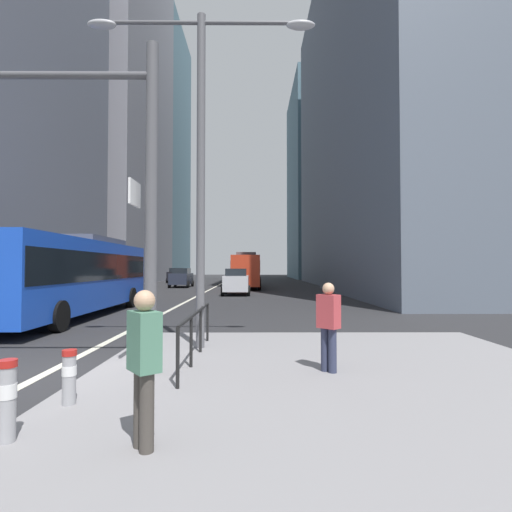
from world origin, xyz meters
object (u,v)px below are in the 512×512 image
car_receding_far (236,281)px  traffic_signal_gantry (40,153)px  car_oncoming_mid (181,277)px  city_bus_red_receding (247,269)px  pedestrian_waiting (329,323)px  bollard_left (7,396)px  bollard_right (69,374)px  city_bus_blue_oncoming (75,272)px  car_receding_near (249,275)px  bollard_back (137,336)px  street_lamp_post (201,132)px  car_oncoming_far (176,275)px  pedestrian_walking (144,361)px

car_receding_far → traffic_signal_gantry: (-2.58, -22.07, 3.12)m
car_oncoming_mid → traffic_signal_gantry: size_ratio=0.70×
traffic_signal_gantry → city_bus_red_receding: bearing=84.2°
city_bus_red_receding → car_receding_far: city_bus_red_receding is taller
car_oncoming_mid → pedestrian_waiting: 34.21m
bollard_left → bollard_right: bollard_left is taller
city_bus_blue_oncoming → bollard_right: 11.91m
car_receding_far → bollard_right: size_ratio=5.43×
car_oncoming_mid → pedestrian_waiting: car_oncoming_mid is taller
car_receding_near → car_oncoming_mid: bearing=-125.5°
car_receding_near → bollard_back: car_receding_near is taller
traffic_signal_gantry → bollard_left: size_ratio=6.82×
street_lamp_post → bollard_left: size_ratio=9.00×
bollard_back → bollard_left: bearing=-95.1°
car_oncoming_far → bollard_back: size_ratio=4.66×
traffic_signal_gantry → bollard_back: 3.87m
bollard_right → pedestrian_walking: bearing=-43.7°
bollard_left → bollard_back: bollard_back is taller
city_bus_blue_oncoming → car_receding_far: bearing=64.6°
car_receding_far → pedestrian_waiting: 22.14m
car_oncoming_mid → bollard_back: car_oncoming_mid is taller
car_oncoming_far → bollard_left: 48.51m
car_receding_far → pedestrian_waiting: size_ratio=2.53×
city_bus_red_receding → car_receding_far: size_ratio=2.63×
car_oncoming_far → bollard_back: car_oncoming_far is taller
car_oncoming_mid → car_receding_far: (6.10, -11.09, -0.00)m
bollard_back → pedestrian_waiting: (3.72, -0.80, 0.38)m
pedestrian_walking → bollard_back: bearing=107.6°
city_bus_red_receding → car_receding_near: 11.00m
city_bus_blue_oncoming → car_receding_far: 14.25m
pedestrian_waiting → car_oncoming_mid: bearing=104.8°
car_oncoming_mid → traffic_signal_gantry: (3.52, -33.16, 3.12)m
car_oncoming_mid → bollard_left: bearing=-82.5°
street_lamp_post → bollard_left: (-1.42, -5.02, -4.64)m
city_bus_blue_oncoming → city_bus_red_receding: same height
city_bus_blue_oncoming → bollard_back: (5.03, -8.33, -1.18)m
car_oncoming_mid → pedestrian_waiting: (8.75, -33.08, 0.05)m
bollard_right → pedestrian_walking: 2.01m
car_receding_near → bollard_back: 41.76m
car_receding_near → pedestrian_waiting: (2.02, -42.52, 0.05)m
city_bus_red_receding → street_lamp_post: size_ratio=1.34×
pedestrian_waiting → city_bus_red_receding: bearing=93.7°
car_receding_far → car_oncoming_far: (-9.01, 23.08, 0.00)m
car_oncoming_mid → bollard_left: (4.70, -35.92, -0.35)m
traffic_signal_gantry → city_bus_blue_oncoming: bearing=110.9°
pedestrian_waiting → pedestrian_walking: pedestrian_walking is taller
city_bus_red_receding → car_oncoming_far: bearing=125.5°
city_bus_red_receding → bollard_right: 33.31m
city_bus_red_receding → pedestrian_waiting: bearing=-86.3°
city_bus_blue_oncoming → city_bus_red_receding: (6.73, 22.42, -0.00)m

